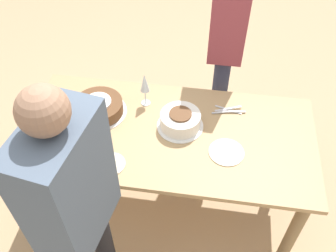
% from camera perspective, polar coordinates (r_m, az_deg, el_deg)
% --- Properties ---
extents(ground_plane, '(12.00, 12.00, 0.00)m').
position_cam_1_polar(ground_plane, '(2.75, -0.00, -11.22)').
color(ground_plane, tan).
extents(dining_table, '(1.69, 0.81, 0.73)m').
position_cam_1_polar(dining_table, '(2.24, -0.00, -2.75)').
color(dining_table, tan).
rests_on(dining_table, ground_plane).
extents(cake_center_white, '(0.27, 0.27, 0.11)m').
position_cam_1_polar(cake_center_white, '(2.16, 1.89, 0.86)').
color(cake_center_white, white).
rests_on(cake_center_white, dining_table).
extents(cake_front_chocolate, '(0.33, 0.33, 0.09)m').
position_cam_1_polar(cake_front_chocolate, '(2.28, -10.53, 2.83)').
color(cake_front_chocolate, white).
rests_on(cake_front_chocolate, dining_table).
extents(wine_glass_near, '(0.07, 0.07, 0.19)m').
position_cam_1_polar(wine_glass_near, '(2.05, -14.70, -1.09)').
color(wine_glass_near, silver).
rests_on(wine_glass_near, dining_table).
extents(wine_glass_far, '(0.06, 0.06, 0.23)m').
position_cam_1_polar(wine_glass_far, '(2.23, -3.57, 6.45)').
color(wine_glass_far, silver).
rests_on(wine_glass_far, dining_table).
extents(dessert_plate_left, '(0.20, 0.20, 0.01)m').
position_cam_1_polar(dessert_plate_left, '(2.08, 8.88, -3.96)').
color(dessert_plate_left, beige).
rests_on(dessert_plate_left, dining_table).
extents(dessert_plate_right, '(0.16, 0.16, 0.01)m').
position_cam_1_polar(dessert_plate_right, '(2.03, -8.67, -5.73)').
color(dessert_plate_right, beige).
rests_on(dessert_plate_right, dining_table).
extents(fork_pile, '(0.21, 0.10, 0.01)m').
position_cam_1_polar(fork_pile, '(2.30, 9.19, 2.40)').
color(fork_pile, silver).
rests_on(fork_pile, dining_table).
extents(person_cutting, '(0.22, 0.40, 1.75)m').
position_cam_1_polar(person_cutting, '(2.50, 9.22, 15.72)').
color(person_cutting, '#2D334C').
rests_on(person_cutting, ground_plane).
extents(person_watching, '(0.28, 0.43, 1.60)m').
position_cam_1_polar(person_watching, '(1.66, -14.03, -11.34)').
color(person_watching, '#232328').
rests_on(person_watching, ground_plane).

